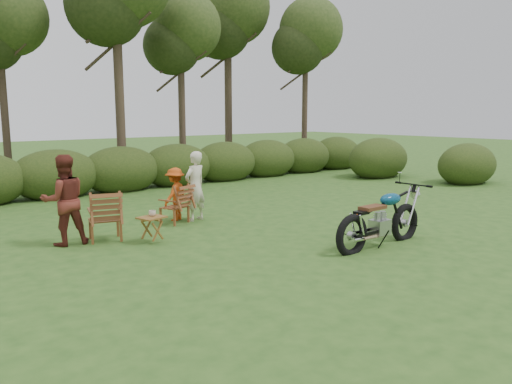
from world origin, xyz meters
TOP-DOWN VIEW (x-y plane):
  - ground at (0.00, 0.00)m, footprint 80.00×80.00m
  - tree_line at (0.50, 9.74)m, footprint 22.52×11.62m
  - motorcycle at (0.86, -0.23)m, footprint 2.20×0.85m
  - lawn_chair_right at (-1.09, 3.80)m, footprint 0.76×0.76m
  - lawn_chair_left at (-2.88, 3.33)m, footprint 0.82×0.82m
  - side_table at (-2.27, 2.60)m, footprint 0.56×0.51m
  - cup at (-2.23, 2.65)m, footprint 0.17×0.17m
  - adult_a at (-0.57, 3.77)m, footprint 0.65×0.51m
  - adult_b at (-3.57, 3.47)m, footprint 0.87×0.71m
  - child at (-0.91, 4.07)m, footprint 0.89×0.77m

SIDE VIEW (x-z plane):
  - ground at x=0.00m, z-range 0.00..0.00m
  - motorcycle at x=0.86m, z-range -0.63..0.63m
  - lawn_chair_right at x=-1.09m, z-range -0.43..0.43m
  - lawn_chair_left at x=-2.88m, z-range -0.48..0.48m
  - adult_a at x=-0.57m, z-range -0.79..0.79m
  - adult_b at x=-3.57m, z-range -0.84..0.84m
  - child at x=-0.91m, z-range -0.60..0.60m
  - side_table at x=-2.27m, z-range 0.00..0.50m
  - cup at x=-2.23m, z-range 0.50..0.60m
  - tree_line at x=0.50m, z-range -0.26..7.88m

